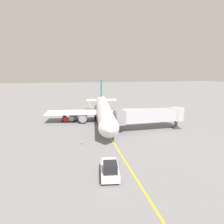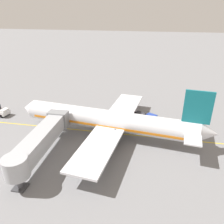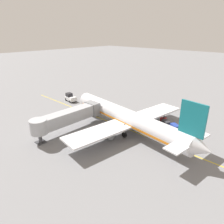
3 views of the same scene
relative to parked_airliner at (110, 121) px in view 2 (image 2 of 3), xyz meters
The scene contains 10 objects.
ground_plane 3.37m from the parked_airliner, 34.04° to the right, with size 400.00×400.00×0.00m, color slate.
gate_lead_in_line 3.37m from the parked_airliner, 34.04° to the right, with size 0.24×80.00×0.01m, color gold.
parked_airliner is the anchor object (origin of this frame).
jet_bridge 12.87m from the parked_airliner, 134.01° to the left, with size 16.56×3.50×4.98m.
baggage_tug_lead 10.65m from the parked_airliner, 13.94° to the right, with size 1.84×2.73×1.62m.
baggage_cart_front 8.64m from the parked_airliner, 15.70° to the right, with size 2.22×2.86×1.58m.
baggage_cart_second_in_train 9.66m from the parked_airliner, 33.54° to the right, with size 2.22×2.86×1.58m.
baggage_cart_third_in_train 10.83m from the parked_airliner, 46.22° to the right, with size 2.22×2.86×1.58m.
ground_crew_wing_walker 5.56m from the parked_airliner, ahead, with size 0.35×0.71×1.69m.
safety_cone_nose_left 16.13m from the parked_airliner, 64.08° to the left, with size 0.36×0.36×0.59m.
Camera 2 is at (-36.73, -6.58, 22.25)m, focal length 35.74 mm.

